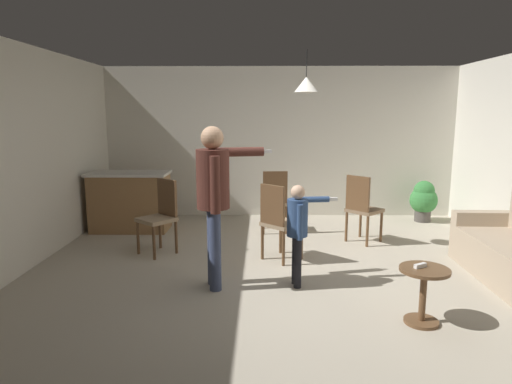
# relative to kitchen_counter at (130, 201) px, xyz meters

# --- Properties ---
(ground) EXTENTS (7.68, 7.68, 0.00)m
(ground) POSITION_rel_kitchen_counter_xyz_m (2.45, -2.06, -0.48)
(ground) COLOR #B2A893
(wall_back) EXTENTS (6.40, 0.10, 2.70)m
(wall_back) POSITION_rel_kitchen_counter_xyz_m (2.45, 1.14, 0.87)
(wall_back) COLOR silver
(wall_back) RESTS_ON ground
(wall_left) EXTENTS (0.10, 6.40, 2.70)m
(wall_left) POSITION_rel_kitchen_counter_xyz_m (-0.75, -2.06, 0.87)
(wall_left) COLOR silver
(wall_left) RESTS_ON ground
(kitchen_counter) EXTENTS (1.26, 0.66, 0.95)m
(kitchen_counter) POSITION_rel_kitchen_counter_xyz_m (0.00, 0.00, 0.00)
(kitchen_counter) COLOR olive
(kitchen_counter) RESTS_ON ground
(side_table_by_couch) EXTENTS (0.44, 0.44, 0.52)m
(side_table_by_couch) POSITION_rel_kitchen_counter_xyz_m (3.57, -3.19, -0.15)
(side_table_by_couch) COLOR brown
(side_table_by_couch) RESTS_ON ground
(person_adult) EXTENTS (0.80, 0.63, 1.75)m
(person_adult) POSITION_rel_kitchen_counter_xyz_m (1.62, -2.36, 0.61)
(person_adult) COLOR #384260
(person_adult) RESTS_ON ground
(person_child) EXTENTS (0.57, 0.37, 1.13)m
(person_child) POSITION_rel_kitchen_counter_xyz_m (2.52, -2.32, 0.22)
(person_child) COLOR black
(person_child) RESTS_ON ground
(dining_chair_by_counter) EXTENTS (0.59, 0.59, 1.00)m
(dining_chair_by_counter) POSITION_rel_kitchen_counter_xyz_m (3.58, -0.66, 0.07)
(dining_chair_by_counter) COLOR brown
(dining_chair_by_counter) RESTS_ON ground
(dining_chair_near_wall) EXTENTS (0.44, 0.44, 1.00)m
(dining_chair_near_wall) POSITION_rel_kitchen_counter_xyz_m (2.32, -0.12, 0.07)
(dining_chair_near_wall) COLOR brown
(dining_chair_near_wall) RESTS_ON ground
(dining_chair_centre_back) EXTENTS (0.59, 0.59, 1.00)m
(dining_chair_centre_back) POSITION_rel_kitchen_counter_xyz_m (2.34, -1.48, 0.07)
(dining_chair_centre_back) COLOR brown
(dining_chair_centre_back) RESTS_ON ground
(dining_chair_spare) EXTENTS (0.59, 0.59, 1.00)m
(dining_chair_spare) POSITION_rel_kitchen_counter_xyz_m (0.76, -1.17, 0.07)
(dining_chair_spare) COLOR brown
(dining_chair_spare) RESTS_ON ground
(potted_plant_corner) EXTENTS (0.47, 0.47, 0.72)m
(potted_plant_corner) POSITION_rel_kitchen_counter_xyz_m (4.96, 0.65, -0.08)
(potted_plant_corner) COLOR #4C4742
(potted_plant_corner) RESTS_ON ground
(spare_remote_on_table) EXTENTS (0.13, 0.10, 0.04)m
(spare_remote_on_table) POSITION_rel_kitchen_counter_xyz_m (3.54, -3.17, 0.06)
(spare_remote_on_table) COLOR white
(spare_remote_on_table) RESTS_ON side_table_by_couch
(ceiling_light_pendant) EXTENTS (0.32, 0.32, 0.55)m
(ceiling_light_pendant) POSITION_rel_kitchen_counter_xyz_m (2.71, -0.97, 1.77)
(ceiling_light_pendant) COLOR silver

